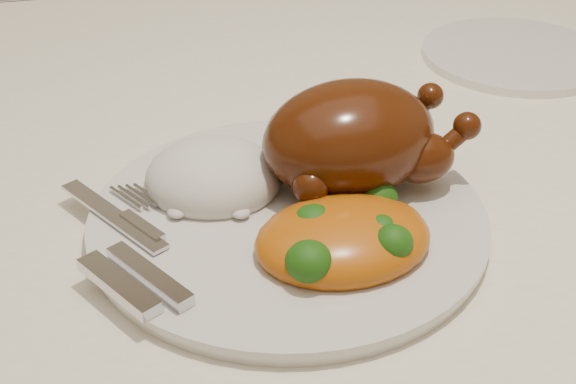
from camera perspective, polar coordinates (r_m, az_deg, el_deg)
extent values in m
cube|color=brown|center=(0.72, -2.90, -0.47)|extent=(1.60, 0.90, 0.04)
cube|color=white|center=(0.71, -2.96, 1.15)|extent=(1.72, 1.02, 0.01)
cube|color=white|center=(1.20, -7.46, 10.08)|extent=(1.72, 0.01, 0.18)
cylinder|color=silver|center=(0.63, 0.00, -2.02)|extent=(0.36, 0.36, 0.01)
cylinder|color=silver|center=(0.97, 15.88, 9.39)|extent=(0.22, 0.22, 0.01)
ellipsoid|color=#4C1F08|center=(0.64, 4.38, 3.83)|extent=(0.16, 0.13, 0.09)
ellipsoid|color=#4C1F08|center=(0.63, 3.69, 5.17)|extent=(0.08, 0.06, 0.04)
ellipsoid|color=#4C1F08|center=(0.65, 9.45, 2.43)|extent=(0.06, 0.04, 0.04)
sphere|color=#4C1F08|center=(0.66, 12.62, 4.61)|extent=(0.02, 0.02, 0.02)
ellipsoid|color=#4C1F08|center=(0.69, 7.08, 4.72)|extent=(0.06, 0.04, 0.04)
sphere|color=#4C1F08|center=(0.70, 10.09, 6.74)|extent=(0.02, 0.02, 0.02)
sphere|color=#4C1F08|center=(0.61, 1.65, 0.44)|extent=(0.03, 0.03, 0.03)
sphere|color=#4C1F08|center=(0.66, -0.59, 3.32)|extent=(0.03, 0.03, 0.03)
ellipsoid|color=white|center=(0.66, -5.32, 1.00)|extent=(0.13, 0.13, 0.06)
ellipsoid|color=orange|center=(0.59, 3.94, -3.41)|extent=(0.14, 0.11, 0.05)
ellipsoid|color=orange|center=(0.60, 6.86, -2.35)|extent=(0.06, 0.05, 0.03)
ellipsoid|color=#15430B|center=(0.57, 1.91, -3.93)|extent=(0.03, 0.03, 0.03)
ellipsoid|color=#15430B|center=(0.63, 6.38, -0.48)|extent=(0.03, 0.03, 0.03)
ellipsoid|color=#15430B|center=(0.58, 6.53, -2.82)|extent=(0.03, 0.03, 0.02)
ellipsoid|color=#15430B|center=(0.57, 7.48, -3.62)|extent=(0.03, 0.03, 0.03)
ellipsoid|color=#15430B|center=(0.58, 1.86, -2.32)|extent=(0.03, 0.03, 0.03)
ellipsoid|color=#15430B|center=(0.57, 4.27, -4.68)|extent=(0.03, 0.03, 0.03)
ellipsoid|color=#15430B|center=(0.55, 1.51, -4.96)|extent=(0.03, 0.03, 0.03)
cube|color=#BBBBC2|center=(0.64, -12.37, -1.61)|extent=(0.08, 0.12, 0.00)
cube|color=#BBBBC2|center=(0.56, -11.94, -6.48)|extent=(0.06, 0.08, 0.01)
cube|color=#BBBBC2|center=(0.57, -9.84, -5.88)|extent=(0.06, 0.08, 0.01)
cube|color=#BBBBC2|center=(0.63, -10.49, -1.30)|extent=(0.06, 0.08, 0.00)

